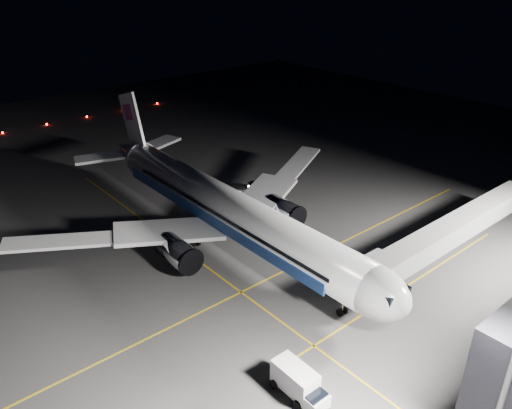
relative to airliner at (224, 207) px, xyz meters
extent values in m
plane|color=#4C4C4F|center=(1.08, 0.00, -5.16)|extent=(200.00, 200.00, 0.00)
cube|color=gold|center=(11.08, 0.00, -5.16)|extent=(0.25, 80.00, 0.01)
cube|color=gold|center=(1.08, -6.00, -5.16)|extent=(70.00, 0.25, 0.01)
cube|color=gold|center=(23.08, 10.00, -5.16)|extent=(0.25, 40.00, 0.01)
cylinder|color=silver|center=(1.08, 0.00, 0.14)|extent=(48.00, 5.60, 5.60)
ellipsoid|color=silver|center=(25.08, 0.00, 0.14)|extent=(8.96, 5.60, 5.60)
cube|color=black|center=(27.38, 0.00, 1.14)|extent=(2.20, 3.40, 0.90)
cone|color=silver|center=(-27.42, 0.00, 0.44)|extent=(9.00, 5.49, 5.49)
cube|color=navy|center=(0.08, 2.78, -0.76)|extent=(42.24, 0.25, 1.50)
cube|color=navy|center=(0.08, -2.78, -0.76)|extent=(42.24, 0.25, 1.50)
cube|color=silver|center=(-1.42, 8.00, -1.46)|extent=(11.36, 15.23, 1.53)
cube|color=silver|center=(-1.42, -8.00, -1.46)|extent=(11.36, 15.23, 1.53)
cube|color=silver|center=(-6.42, 20.50, -0.59)|extent=(8.57, 13.22, 1.31)
cube|color=silver|center=(-6.42, -20.50, -0.59)|extent=(8.57, 13.22, 1.31)
cube|color=silver|center=(-26.92, 5.20, 0.74)|extent=(6.20, 9.67, 0.45)
cube|color=silver|center=(-26.92, -5.20, 0.74)|extent=(6.20, 9.67, 0.45)
cube|color=white|center=(-25.12, 0.00, 6.34)|extent=(7.53, 0.40, 10.28)
cube|color=#C44397|center=(-25.92, 0.00, 7.74)|extent=(3.22, 0.55, 3.22)
cylinder|color=#B7B7BF|center=(2.28, 9.00, -2.61)|extent=(5.60, 3.40, 3.40)
cylinder|color=#B7B7BF|center=(2.28, -9.00, -2.61)|extent=(5.60, 3.40, 3.40)
cylinder|color=#9999A0|center=(21.58, 0.00, -3.91)|extent=(0.26, 0.26, 2.50)
cylinder|color=black|center=(21.58, 0.00, -4.71)|extent=(0.90, 0.70, 0.90)
cylinder|color=#9999A0|center=(-1.92, 4.30, -3.91)|extent=(0.26, 0.26, 2.50)
cylinder|color=#9999A0|center=(-1.92, -4.30, -3.91)|extent=(0.26, 0.26, 2.50)
cylinder|color=black|center=(-1.92, 4.30, -4.61)|extent=(1.10, 1.60, 1.10)
cylinder|color=black|center=(-1.92, -4.30, -4.61)|extent=(1.10, 1.60, 1.10)
cube|color=#B2B2B7|center=(23.08, 20.05, -0.56)|extent=(3.00, 33.90, 2.80)
cube|color=#B2B2B7|center=(23.08, 4.20, -0.56)|extent=(3.60, 3.20, 3.40)
cylinder|color=#9999A0|center=(23.08, 4.20, -3.61)|extent=(0.70, 0.70, 3.10)
cylinder|color=black|center=(23.08, 3.30, -4.81)|extent=(0.70, 0.30, 0.70)
cylinder|color=black|center=(23.08, 5.10, -4.81)|extent=(0.70, 0.30, 0.70)
cylinder|color=#59595E|center=(41.08, -6.00, 4.84)|extent=(0.44, 0.44, 20.00)
sphere|color=#FF140A|center=(-70.92, -10.00, -4.94)|extent=(0.44, 0.44, 0.44)
sphere|color=#FF140A|center=(-70.92, 0.00, -4.94)|extent=(0.44, 0.44, 0.44)
sphere|color=#FF140A|center=(-70.92, 10.00, -4.94)|extent=(0.44, 0.44, 0.44)
sphere|color=#FF140A|center=(-70.92, 20.00, -4.94)|extent=(0.44, 0.44, 0.44)
sphere|color=#FF140A|center=(-70.92, 30.00, -4.94)|extent=(0.44, 0.44, 0.44)
cube|color=silver|center=(26.15, -11.76, -3.47)|extent=(4.39, 2.22, 2.41)
cube|color=silver|center=(28.78, -11.77, -4.12)|extent=(1.76, 2.09, 1.31)
cube|color=black|center=(28.78, -11.77, -3.58)|extent=(1.33, 1.87, 0.55)
cylinder|color=black|center=(27.69, -10.62, -4.73)|extent=(0.88, 0.28, 0.88)
cylinder|color=black|center=(27.68, -12.92, -4.73)|extent=(0.88, 0.28, 0.88)
cylinder|color=black|center=(24.63, -10.60, -4.73)|extent=(0.88, 0.28, 0.88)
cylinder|color=black|center=(24.61, -12.89, -4.73)|extent=(0.88, 0.28, 0.88)
cube|color=black|center=(-10.47, 13.90, -4.49)|extent=(2.49, 2.04, 0.98)
cube|color=black|center=(-10.47, 13.90, -3.87)|extent=(1.16, 1.16, 0.54)
sphere|color=#FFF2CC|center=(-11.14, 13.42, -4.49)|extent=(0.23, 0.23, 0.23)
sphere|color=#FFF2CC|center=(-10.31, 13.09, -4.49)|extent=(0.23, 0.23, 0.23)
cylinder|color=black|center=(-9.44, 14.31, -4.90)|extent=(0.57, 0.38, 0.54)
cylinder|color=black|center=(-10.00, 12.90, -4.90)|extent=(0.57, 0.38, 0.54)
cylinder|color=black|center=(-10.93, 14.91, -4.90)|extent=(0.57, 0.38, 0.54)
cylinder|color=black|center=(-11.50, 13.50, -4.90)|extent=(0.57, 0.38, 0.54)
cone|color=#FA420A|center=(-6.48, 9.44, -4.88)|extent=(0.38, 0.38, 0.56)
cone|color=#FA420A|center=(-3.91, 8.60, -4.83)|extent=(0.44, 0.44, 0.67)
cone|color=#FA420A|center=(-3.60, 6.70, -4.86)|extent=(0.40, 0.40, 0.60)
camera|label=1|loc=(49.42, -35.94, 30.43)|focal=35.00mm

